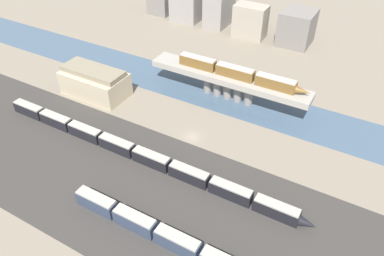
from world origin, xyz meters
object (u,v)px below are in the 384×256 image
train_on_bridge (239,73)px  warehouse_building (95,82)px  train_yard_near (160,234)px  train_yard_mid (138,154)px

train_on_bridge → warehouse_building: size_ratio=2.02×
train_on_bridge → warehouse_building: bearing=-155.6°
train_on_bridge → train_yard_near: 58.59m
warehouse_building → train_yard_mid: bearing=-31.9°
warehouse_building → train_on_bridge: bearing=24.4°
train_yard_near → warehouse_building: size_ratio=2.16×
train_yard_mid → warehouse_building: (-31.25, 19.44, 2.72)m
train_yard_mid → warehouse_building: size_ratio=4.37×
train_on_bridge → train_yard_near: bearing=-82.4°
train_yard_near → train_yard_mid: bearing=136.3°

